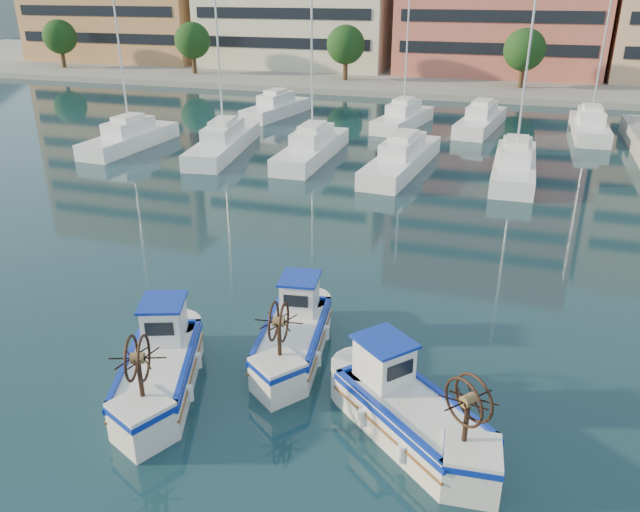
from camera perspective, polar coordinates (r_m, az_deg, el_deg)
The scene contains 5 objects.
ground at distance 16.81m, azimuth -1.27°, elevation -12.57°, with size 300.00×300.00×0.00m, color #183740.
yacht_marina at distance 43.01m, azimuth 7.05°, elevation 10.74°, with size 39.41×22.68×11.50m.
fishing_boat_a at distance 17.17m, azimuth -14.43°, elevation -9.61°, with size 3.01×4.41×2.66m.
fishing_boat_b at distance 18.15m, azimuth -2.42°, elevation -6.97°, with size 2.21×4.20×2.55m.
fishing_boat_c at distance 15.29m, azimuth 8.06°, elevation -13.62°, with size 4.21×3.93×2.65m.
Camera 1 is at (4.51, -12.82, 9.90)m, focal length 35.00 mm.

